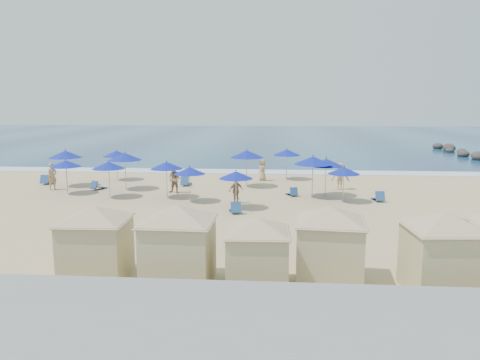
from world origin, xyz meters
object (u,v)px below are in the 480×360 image
object	(u,v)px
umbrella_1	(66,163)
umbrella_9	(287,152)
cabana_2	(257,245)
umbrella_0	(65,154)
umbrella_3	(109,165)
beachgoer_4	(263,170)
cabana_3	(330,235)
umbrella_10	(313,160)
umbrella_11	(344,171)
umbrella_7	(247,154)
umbrella_2	(116,154)
cabana_0	(96,233)
beachgoer_3	(340,176)
beachgoer_1	(174,179)
cabana_1	(178,235)
beachgoer_0	(52,176)
umbrella_6	(236,175)
umbrella_8	(326,162)
beachgoer_2	(236,190)
umbrella_5	(190,171)
cabana_4	(444,243)
trash_bin	(243,235)
umbrella_12	(166,165)
umbrella_4	(125,157)

from	to	relation	value
umbrella_1	umbrella_9	size ratio (longest dim) A/B	0.95
cabana_2	umbrella_0	distance (m)	22.64
umbrella_3	beachgoer_4	bearing A→B (deg)	37.63
cabana_3	umbrella_10	xyz separation A→B (m)	(0.49, 14.12, 0.72)
cabana_2	umbrella_11	bearing A→B (deg)	71.36
cabana_2	umbrella_7	xyz separation A→B (m)	(-1.48, 18.32, 0.85)
umbrella_2	umbrella_11	xyz separation A→B (m)	(16.19, -6.84, -0.14)
cabana_0	beachgoer_3	xyz separation A→B (m)	(10.37, 17.23, -0.67)
umbrella_0	beachgoer_1	world-z (taller)	umbrella_0
cabana_1	beachgoer_0	bearing A→B (deg)	127.15
cabana_3	umbrella_7	distance (m)	18.00
umbrella_6	umbrella_11	xyz separation A→B (m)	(6.25, 2.21, -0.01)
cabana_3	cabana_2	bearing A→B (deg)	-162.34
umbrella_0	umbrella_6	distance (m)	14.03
umbrella_7	beachgoer_4	world-z (taller)	umbrella_7
umbrella_8	beachgoer_2	distance (m)	6.25
umbrella_5	umbrella_10	bearing A→B (deg)	14.27
cabana_2	cabana_4	bearing A→B (deg)	1.39
umbrella_11	umbrella_7	bearing A→B (deg)	142.29
umbrella_1	beachgoer_1	distance (m)	7.07
umbrella_11	cabana_3	bearing A→B (deg)	-99.87
umbrella_3	umbrella_10	size ratio (longest dim) A/B	0.87
beachgoer_0	umbrella_0	bearing A→B (deg)	14.62
umbrella_0	umbrella_3	distance (m)	5.77
trash_bin	umbrella_9	size ratio (longest dim) A/B	0.32
umbrella_12	cabana_3	bearing A→B (deg)	-57.32
umbrella_5	umbrella_10	xyz separation A→B (m)	(7.40, 1.88, 0.45)
cabana_3	umbrella_4	distance (m)	19.99
umbrella_2	umbrella_9	bearing A→B (deg)	5.60
umbrella_2	beachgoer_2	world-z (taller)	umbrella_2
umbrella_8	beachgoer_0	xyz separation A→B (m)	(-18.36, 0.73, -1.24)
umbrella_0	umbrella_3	size ratio (longest dim) A/B	1.12
cabana_0	umbrella_5	xyz separation A→B (m)	(0.87, 12.50, 0.31)
umbrella_7	beachgoer_0	xyz separation A→B (m)	(-13.16, -2.15, -1.41)
beachgoer_4	cabana_3	bearing A→B (deg)	-26.35
trash_bin	umbrella_9	world-z (taller)	umbrella_9
cabana_0	umbrella_8	xyz separation A→B (m)	(9.14, 14.96, 0.57)
cabana_4	umbrella_5	size ratio (longest dim) A/B	2.08
umbrella_4	umbrella_7	bearing A→B (deg)	11.24
umbrella_0	umbrella_12	world-z (taller)	umbrella_0
beachgoer_1	trash_bin	bearing A→B (deg)	-45.46
beachgoer_3	beachgoer_1	bearing A→B (deg)	-169.99
cabana_3	beachgoer_1	xyz separation A→B (m)	(-8.44, 14.93, -0.70)
umbrella_1	umbrella_8	bearing A→B (deg)	1.95
umbrella_3	beachgoer_1	xyz separation A→B (m)	(3.73, 1.80, -1.13)
umbrella_8	umbrella_7	bearing A→B (deg)	151.03
umbrella_11	beachgoer_4	bearing A→B (deg)	123.98
umbrella_11	umbrella_12	size ratio (longest dim) A/B	0.93
umbrella_7	umbrella_8	bearing A→B (deg)	-28.97
umbrella_0	umbrella_12	distance (m)	8.76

